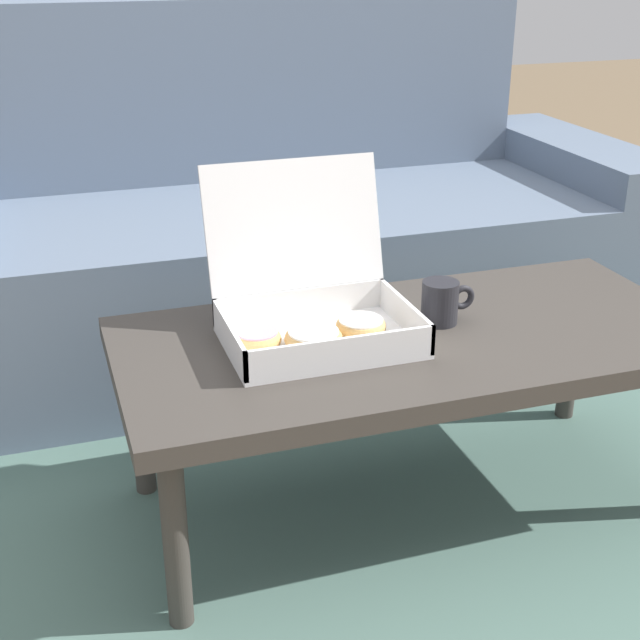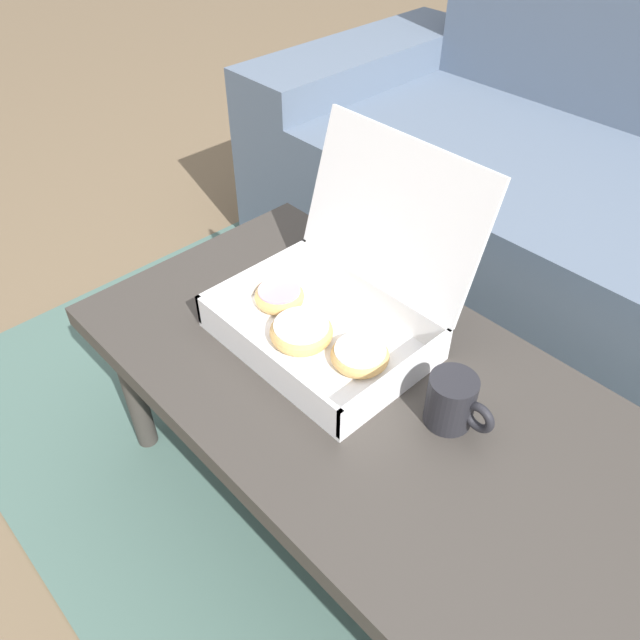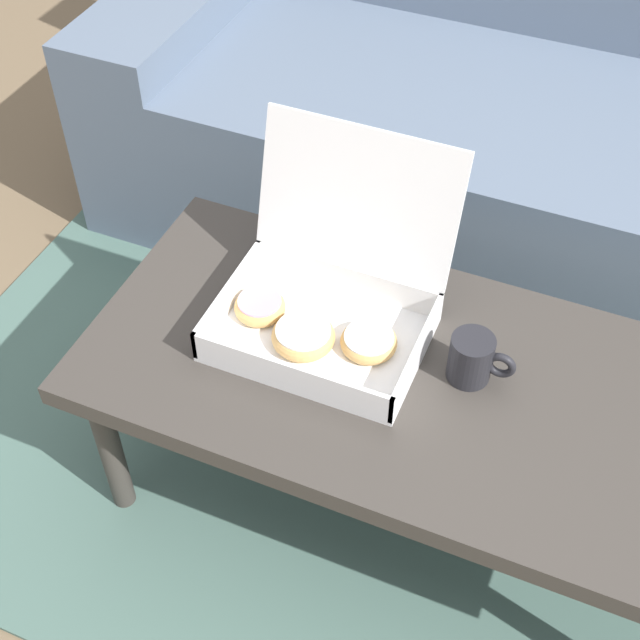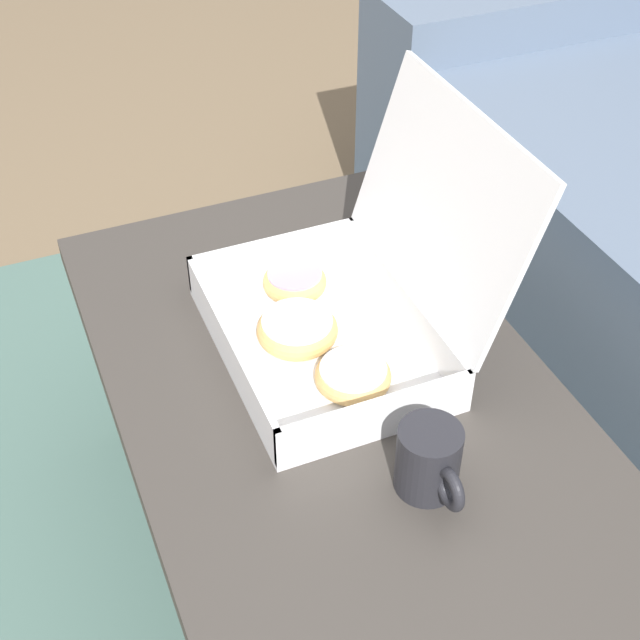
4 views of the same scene
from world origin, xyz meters
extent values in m
plane|color=#756047|center=(0.00, 0.00, 0.00)|extent=(12.00, 12.00, 0.00)
cube|color=#4C6B60|center=(0.00, 0.30, 0.01)|extent=(2.21, 1.87, 0.01)
cube|color=slate|center=(0.00, 0.67, 0.22)|extent=(1.61, 0.64, 0.44)
cube|color=slate|center=(-0.92, 0.77, 0.27)|extent=(0.24, 0.84, 0.54)
cube|color=#3D3833|center=(0.00, -0.10, 0.38)|extent=(1.16, 0.55, 0.04)
cylinder|color=#3D3833|center=(-0.52, -0.32, 0.18)|extent=(0.04, 0.04, 0.36)
cylinder|color=#3D3833|center=(-0.52, 0.11, 0.18)|extent=(0.04, 0.04, 0.36)
cube|color=white|center=(-0.19, -0.09, 0.40)|extent=(0.36, 0.26, 0.01)
cube|color=white|center=(-0.19, -0.22, 0.44)|extent=(0.36, 0.01, 0.06)
cube|color=white|center=(-0.19, 0.03, 0.44)|extent=(0.36, 0.01, 0.06)
cube|color=white|center=(-0.37, -0.09, 0.44)|extent=(0.01, 0.26, 0.06)
cube|color=white|center=(-0.02, -0.09, 0.44)|extent=(0.01, 0.26, 0.06)
cube|color=white|center=(-0.19, 0.07, 0.59)|extent=(0.36, 0.08, 0.25)
torus|color=tan|center=(-0.10, -0.08, 0.42)|extent=(0.10, 0.10, 0.03)
cylinder|color=white|center=(-0.10, -0.08, 0.43)|extent=(0.09, 0.09, 0.01)
torus|color=tan|center=(-0.21, -0.12, 0.42)|extent=(0.11, 0.11, 0.03)
cylinder|color=white|center=(-0.21, -0.12, 0.43)|extent=(0.10, 0.10, 0.01)
torus|color=tan|center=(-0.31, -0.08, 0.42)|extent=(0.09, 0.09, 0.03)
cylinder|color=pink|center=(-0.31, -0.08, 0.43)|extent=(0.08, 0.08, 0.01)
cylinder|color=#232328|center=(0.07, -0.07, 0.44)|extent=(0.07, 0.07, 0.09)
torus|color=#232328|center=(0.12, -0.07, 0.45)|extent=(0.05, 0.01, 0.05)
camera|label=1|loc=(-0.67, -1.55, 1.12)|focal=50.00mm
camera|label=2|loc=(0.38, -0.63, 1.15)|focal=35.00mm
camera|label=3|loc=(0.21, -1.05, 1.55)|focal=50.00mm
camera|label=4|loc=(0.63, -0.43, 1.21)|focal=50.00mm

